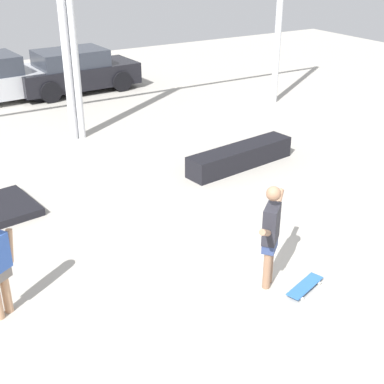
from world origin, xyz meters
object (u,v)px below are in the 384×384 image
object	(u,v)px
skateboarder	(271,232)
skateboard	(305,286)
grind_box	(240,157)
parked_car_black	(75,71)

from	to	relation	value
skateboarder	skateboard	xyz separation A→B (m)	(0.40, -0.40, -0.85)
skateboard	grind_box	xyz separation A→B (m)	(1.96, 4.38, 0.18)
skateboard	grind_box	world-z (taller)	grind_box
skateboard	parked_car_black	world-z (taller)	parked_car_black
skateboarder	skateboard	bearing A→B (deg)	-85.12
skateboard	parked_car_black	bearing A→B (deg)	67.07
skateboarder	skateboard	distance (m)	1.02
skateboard	grind_box	bearing A→B (deg)	47.74
grind_box	parked_car_black	xyz separation A→B (m)	(-0.90, 8.25, 0.44)
skateboarder	grind_box	size ratio (longest dim) A/B	0.59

